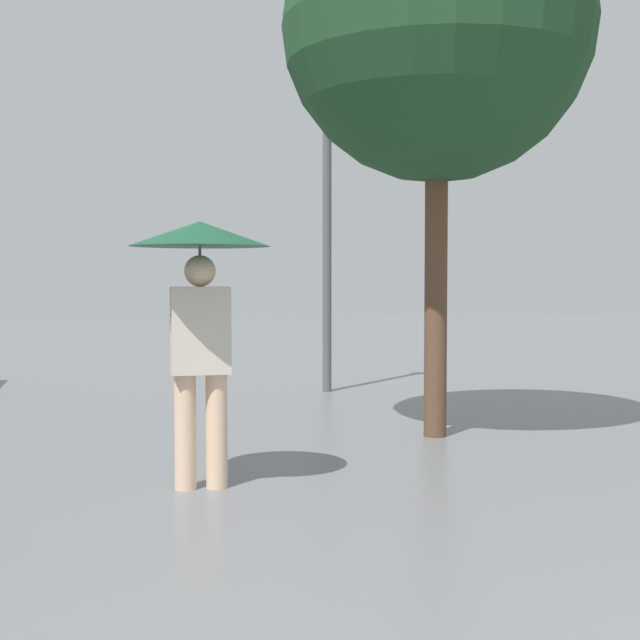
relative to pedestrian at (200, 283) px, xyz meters
The scene contains 3 objects.
pedestrian is the anchor object (origin of this frame).
tree 3.55m from the pedestrian, 33.82° to the left, with size 2.78×2.78×5.08m.
street_lamp 5.40m from the pedestrian, 66.81° to the left, with size 0.25×0.25×4.35m.
Camera 1 is at (-0.57, -1.03, 1.44)m, focal length 50.00 mm.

